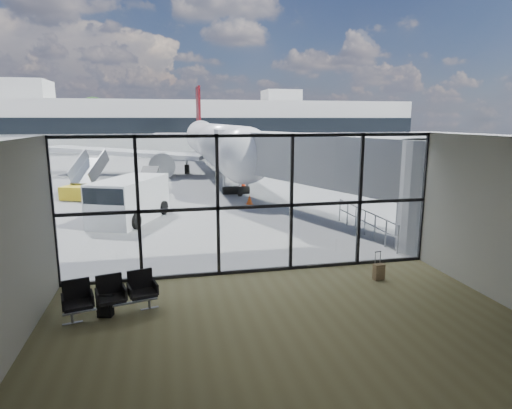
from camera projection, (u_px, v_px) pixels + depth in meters
name	position (u px, v px, depth m)	size (l,w,h in m)	color
ground	(187.00, 160.00, 52.39)	(220.00, 220.00, 0.00)	slate
lounge_shell	(303.00, 230.00, 8.93)	(12.02, 8.01, 4.51)	#6B6544
glass_curtain_wall	(255.00, 205.00, 13.61)	(12.10, 0.12, 4.50)	white
jet_bridge	(321.00, 164.00, 21.31)	(8.00, 16.50, 4.33)	gray
apron_railing	(365.00, 219.00, 18.43)	(0.06, 5.46, 1.11)	gray
far_terminal	(175.00, 124.00, 72.51)	(80.00, 12.20, 11.00)	silver
tree_3	(24.00, 121.00, 76.55)	(4.95, 4.95, 7.12)	#382619
tree_4	(59.00, 118.00, 77.67)	(5.61, 5.61, 8.07)	#382619
tree_5	(94.00, 114.00, 78.80)	(6.27, 6.27, 9.03)	#382619
seating_row	(110.00, 293.00, 10.92)	(2.31, 1.16, 1.02)	gray
backpack	(105.00, 307.00, 10.82)	(0.42, 0.41, 0.55)	black
suitcase	(379.00, 272.00, 13.31)	(0.35, 0.28, 0.90)	#7B6244
airliner	(214.00, 143.00, 40.29)	(30.26, 34.99, 9.02)	silver
service_van	(129.00, 200.00, 20.95)	(3.83, 5.24, 2.09)	silver
belt_loader	(146.00, 186.00, 28.36)	(1.81, 3.85, 1.71)	black
mobile_stairs	(84.00, 189.00, 27.41)	(2.74, 3.73, 2.39)	gold
traffic_cone_a	(250.00, 200.00, 25.27)	(0.39, 0.39, 0.56)	#E3490B
traffic_cone_c	(243.00, 185.00, 30.86)	(0.47, 0.47, 0.67)	#FF340D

